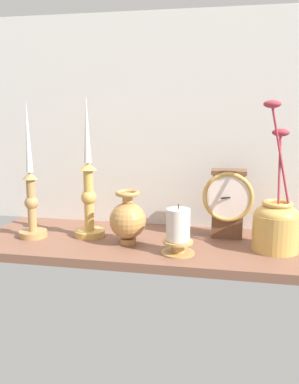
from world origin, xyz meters
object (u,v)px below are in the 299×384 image
(candlestick_tall_left, at_px, (89,194))
(brass_vase_bulbous, at_px, (128,219))
(candlestick_tall_center, at_px, (31,198))
(mantel_clock, at_px, (228,202))
(brass_vase_jar, at_px, (276,223))
(pillar_candle_front, at_px, (178,232))

(candlestick_tall_left, bearing_deg, brass_vase_bulbous, -20.19)
(candlestick_tall_center, height_order, brass_vase_bulbous, candlestick_tall_center)
(mantel_clock, height_order, brass_vase_jar, brass_vase_jar)
(brass_vase_jar, bearing_deg, candlestick_tall_left, 177.46)
(mantel_clock, bearing_deg, candlestick_tall_center, -169.03)
(candlestick_tall_left, height_order, brass_vase_jar, candlestick_tall_left)
(mantel_clock, xyz_separation_m, candlestick_tall_center, (-0.55, -0.11, 0.01))
(brass_vase_jar, bearing_deg, mantel_clock, 144.43)
(brass_vase_bulbous, distance_m, pillar_candle_front, 0.15)
(candlestick_tall_left, bearing_deg, brass_vase_jar, -2.54)
(brass_vase_bulbous, height_order, pillar_candle_front, brass_vase_bulbous)
(candlestick_tall_left, bearing_deg, mantel_clock, 9.66)
(mantel_clock, bearing_deg, candlestick_tall_left, -170.34)
(brass_vase_jar, xyz_separation_m, pillar_candle_front, (-0.25, -0.07, -0.02))
(candlestick_tall_center, relative_size, brass_vase_bulbous, 2.64)
(candlestick_tall_left, bearing_deg, pillar_candle_front, -19.62)
(brass_vase_jar, height_order, pillar_candle_front, brass_vase_jar)
(pillar_candle_front, bearing_deg, brass_vase_bulbous, 160.88)
(candlestick_tall_left, height_order, pillar_candle_front, candlestick_tall_left)
(brass_vase_bulbous, height_order, brass_vase_jar, brass_vase_jar)
(brass_vase_jar, distance_m, pillar_candle_front, 0.26)
(candlestick_tall_center, xyz_separation_m, brass_vase_jar, (0.68, 0.02, -0.04))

